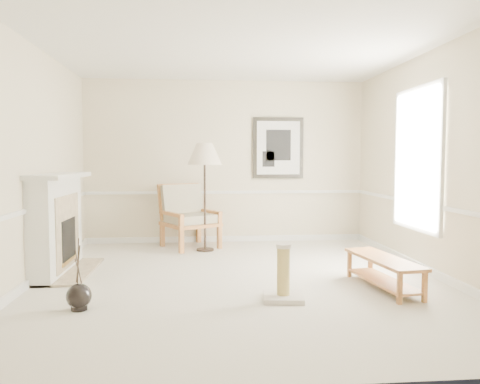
% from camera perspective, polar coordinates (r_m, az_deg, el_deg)
% --- Properties ---
extents(ground, '(5.50, 5.50, 0.00)m').
position_cam_1_polar(ground, '(5.89, -0.09, -10.68)').
color(ground, silver).
rests_on(ground, ground).
extents(room, '(5.04, 5.54, 2.92)m').
position_cam_1_polar(room, '(5.80, 1.21, 7.68)').
color(room, beige).
rests_on(room, ground).
extents(fireplace, '(0.64, 1.64, 1.31)m').
position_cam_1_polar(fireplace, '(6.59, -21.36, -3.70)').
color(fireplace, white).
rests_on(fireplace, ground).
extents(floor_vase, '(0.25, 0.25, 0.72)m').
position_cam_1_polar(floor_vase, '(5.00, -19.04, -12.00)').
color(floor_vase, black).
rests_on(floor_vase, ground).
extents(armchair, '(1.12, 1.14, 1.07)m').
position_cam_1_polar(armchair, '(8.05, -6.48, -2.57)').
color(armchair, '#AF7B38').
rests_on(armchair, ground).
extents(floor_lamp, '(0.70, 0.70, 1.75)m').
position_cam_1_polar(floor_lamp, '(7.60, -4.33, 4.28)').
color(floor_lamp, black).
rests_on(floor_lamp, ground).
extents(bench, '(0.54, 1.31, 0.36)m').
position_cam_1_polar(bench, '(5.71, 17.09, -8.83)').
color(bench, '#AF7B38').
rests_on(bench, ground).
extents(scratching_post, '(0.47, 0.47, 0.60)m').
position_cam_1_polar(scratching_post, '(5.09, 5.30, -10.88)').
color(scratching_post, beige).
rests_on(scratching_post, ground).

